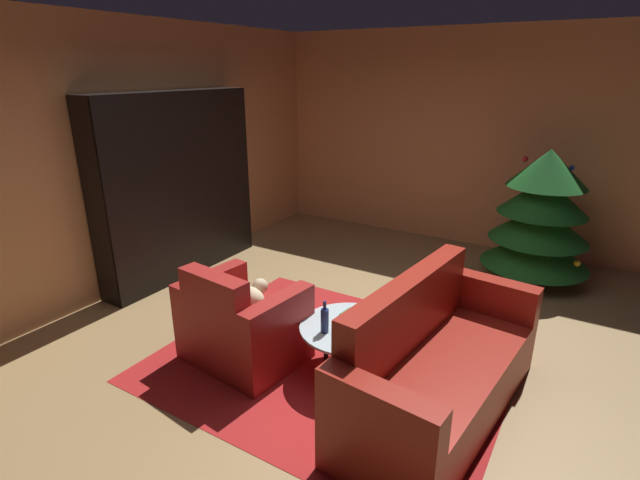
{
  "coord_description": "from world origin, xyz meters",
  "views": [
    {
      "loc": [
        1.68,
        -3.12,
        2.29
      ],
      "look_at": [
        -0.28,
        0.12,
        0.92
      ],
      "focal_mm": 26.82,
      "sensor_mm": 36.0,
      "label": 1
    }
  ],
  "objects_px": {
    "bookshelf_unit": "(188,185)",
    "bottle_on_table": "(325,320)",
    "coffee_table": "(351,330)",
    "armchair_red": "(242,325)",
    "decorated_tree": "(541,216)",
    "couch_red": "(436,370)",
    "book_stack_on_table": "(351,318)"
  },
  "relations": [
    {
      "from": "book_stack_on_table",
      "to": "coffee_table",
      "type": "bearing_deg",
      "value": -63.89
    },
    {
      "from": "bookshelf_unit",
      "to": "bottle_on_table",
      "type": "bearing_deg",
      "value": -23.59
    },
    {
      "from": "coffee_table",
      "to": "bottle_on_table",
      "type": "relative_size",
      "value": 3.1
    },
    {
      "from": "book_stack_on_table",
      "to": "bookshelf_unit",
      "type": "bearing_deg",
      "value": 161.62
    },
    {
      "from": "book_stack_on_table",
      "to": "decorated_tree",
      "type": "distance_m",
      "value": 2.81
    },
    {
      "from": "book_stack_on_table",
      "to": "couch_red",
      "type": "bearing_deg",
      "value": -10.34
    },
    {
      "from": "bottle_on_table",
      "to": "armchair_red",
      "type": "bearing_deg",
      "value": -170.27
    },
    {
      "from": "bottle_on_table",
      "to": "couch_red",
      "type": "bearing_deg",
      "value": 5.9
    },
    {
      "from": "book_stack_on_table",
      "to": "bottle_on_table",
      "type": "height_order",
      "value": "bottle_on_table"
    },
    {
      "from": "couch_red",
      "to": "decorated_tree",
      "type": "height_order",
      "value": "decorated_tree"
    },
    {
      "from": "coffee_table",
      "to": "book_stack_on_table",
      "type": "xyz_separation_m",
      "value": [
        -0.02,
        0.04,
        0.07
      ]
    },
    {
      "from": "coffee_table",
      "to": "bottle_on_table",
      "type": "xyz_separation_m",
      "value": [
        -0.13,
        -0.18,
        0.13
      ]
    },
    {
      "from": "armchair_red",
      "to": "couch_red",
      "type": "relative_size",
      "value": 0.5
    },
    {
      "from": "armchair_red",
      "to": "book_stack_on_table",
      "type": "relative_size",
      "value": 4.86
    },
    {
      "from": "couch_red",
      "to": "bookshelf_unit",
      "type": "bearing_deg",
      "value": 163.35
    },
    {
      "from": "armchair_red",
      "to": "book_stack_on_table",
      "type": "height_order",
      "value": "armchair_red"
    },
    {
      "from": "coffee_table",
      "to": "decorated_tree",
      "type": "bearing_deg",
      "value": 70.32
    },
    {
      "from": "coffee_table",
      "to": "couch_red",
      "type": "bearing_deg",
      "value": -7.15
    },
    {
      "from": "bookshelf_unit",
      "to": "bottle_on_table",
      "type": "distance_m",
      "value": 2.74
    },
    {
      "from": "coffee_table",
      "to": "armchair_red",
      "type": "bearing_deg",
      "value": -160.56
    },
    {
      "from": "book_stack_on_table",
      "to": "decorated_tree",
      "type": "xyz_separation_m",
      "value": [
        0.97,
        2.62,
        0.3
      ]
    },
    {
      "from": "coffee_table",
      "to": "book_stack_on_table",
      "type": "bearing_deg",
      "value": 116.11
    },
    {
      "from": "armchair_red",
      "to": "coffee_table",
      "type": "xyz_separation_m",
      "value": [
        0.84,
        0.3,
        0.06
      ]
    },
    {
      "from": "bookshelf_unit",
      "to": "couch_red",
      "type": "xyz_separation_m",
      "value": [
        3.3,
        -0.99,
        -0.7
      ]
    },
    {
      "from": "coffee_table",
      "to": "bottle_on_table",
      "type": "distance_m",
      "value": 0.26
    },
    {
      "from": "bottle_on_table",
      "to": "decorated_tree",
      "type": "distance_m",
      "value": 3.05
    },
    {
      "from": "bookshelf_unit",
      "to": "armchair_red",
      "type": "xyz_separation_m",
      "value": [
        1.75,
        -1.2,
        -0.71
      ]
    },
    {
      "from": "book_stack_on_table",
      "to": "decorated_tree",
      "type": "bearing_deg",
      "value": 69.6
    },
    {
      "from": "armchair_red",
      "to": "book_stack_on_table",
      "type": "xyz_separation_m",
      "value": [
        0.82,
        0.34,
        0.14
      ]
    },
    {
      "from": "bookshelf_unit",
      "to": "couch_red",
      "type": "distance_m",
      "value": 3.52
    },
    {
      "from": "decorated_tree",
      "to": "bookshelf_unit",
      "type": "bearing_deg",
      "value": -153.54
    },
    {
      "from": "bookshelf_unit",
      "to": "book_stack_on_table",
      "type": "distance_m",
      "value": 2.77
    }
  ]
}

